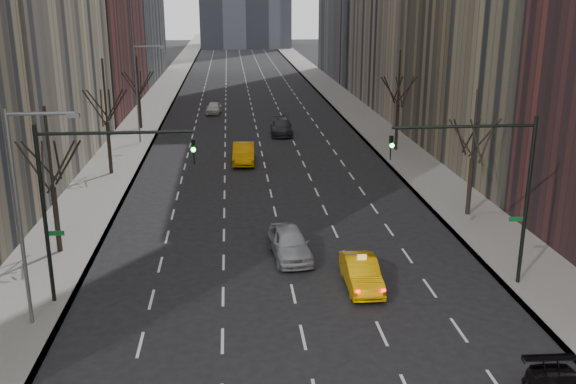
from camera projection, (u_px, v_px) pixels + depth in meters
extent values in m
cube|color=slate|center=(157.00, 102.00, 83.96)|extent=(4.50, 320.00, 0.15)
cube|color=slate|center=(341.00, 99.00, 86.08)|extent=(4.50, 320.00, 0.15)
cylinder|color=black|center=(57.00, 220.00, 33.89)|extent=(0.28, 0.28, 3.57)
cylinder|color=black|center=(49.00, 147.00, 32.76)|extent=(0.16, 0.16, 4.25)
cylinder|color=black|center=(58.00, 160.00, 33.84)|extent=(0.42, 1.80, 2.52)
cylinder|color=black|center=(68.00, 163.00, 33.37)|extent=(1.74, 0.72, 2.52)
cylinder|color=black|center=(61.00, 167.00, 32.55)|extent=(1.46, 1.25, 2.52)
cylinder|color=black|center=(43.00, 169.00, 32.20)|extent=(0.42, 1.80, 2.52)
cylinder|color=black|center=(33.00, 166.00, 32.67)|extent=(1.74, 0.72, 2.52)
cylinder|color=black|center=(40.00, 162.00, 33.49)|extent=(1.46, 1.25, 2.52)
cylinder|color=black|center=(109.00, 148.00, 49.08)|extent=(0.28, 0.28, 3.99)
cylinder|color=black|center=(105.00, 91.00, 47.81)|extent=(0.16, 0.16, 4.75)
cylinder|color=black|center=(110.00, 104.00, 48.96)|extent=(0.42, 1.80, 2.52)
cylinder|color=black|center=(117.00, 105.00, 48.49)|extent=(1.74, 0.72, 2.52)
cylinder|color=black|center=(114.00, 107.00, 47.67)|extent=(1.46, 1.25, 2.52)
cylinder|color=black|center=(102.00, 108.00, 47.32)|extent=(0.42, 1.80, 2.52)
cylinder|color=black|center=(94.00, 107.00, 47.79)|extent=(1.74, 0.72, 2.52)
cylinder|color=black|center=(98.00, 105.00, 48.61)|extent=(1.46, 1.25, 2.52)
cylinder|color=black|center=(140.00, 112.00, 66.32)|extent=(0.28, 0.28, 3.36)
cylinder|color=black|center=(138.00, 76.00, 65.25)|extent=(0.16, 0.16, 4.00)
cylinder|color=black|center=(141.00, 83.00, 66.29)|extent=(0.42, 1.80, 2.52)
cylinder|color=black|center=(147.00, 83.00, 65.82)|extent=(1.74, 0.72, 2.52)
cylinder|color=black|center=(144.00, 84.00, 65.00)|extent=(1.46, 1.25, 2.52)
cylinder|color=black|center=(136.00, 85.00, 64.65)|extent=(0.42, 1.80, 2.52)
cylinder|color=black|center=(130.00, 84.00, 65.12)|extent=(1.74, 0.72, 2.52)
cylinder|color=black|center=(132.00, 83.00, 65.94)|extent=(1.46, 1.25, 2.52)
cylinder|color=black|center=(470.00, 187.00, 39.78)|extent=(0.28, 0.28, 3.57)
cylinder|color=black|center=(475.00, 125.00, 38.65)|extent=(0.16, 0.16, 4.25)
cylinder|color=black|center=(471.00, 136.00, 39.73)|extent=(0.42, 1.80, 2.52)
cylinder|color=black|center=(485.00, 138.00, 39.26)|extent=(1.74, 0.72, 2.52)
cylinder|color=black|center=(488.00, 141.00, 38.44)|extent=(1.46, 1.25, 2.52)
cylinder|color=black|center=(476.00, 142.00, 38.09)|extent=(0.42, 1.80, 2.52)
cylinder|color=black|center=(462.00, 140.00, 38.56)|extent=(1.74, 0.72, 2.52)
cylinder|color=black|center=(460.00, 137.00, 39.38)|extent=(1.46, 1.25, 2.52)
cylinder|color=black|center=(397.00, 127.00, 56.87)|extent=(0.28, 0.28, 3.99)
cylinder|color=black|center=(399.00, 78.00, 55.60)|extent=(0.16, 0.16, 4.75)
cylinder|color=black|center=(398.00, 90.00, 56.76)|extent=(0.42, 1.80, 2.52)
cylinder|color=black|center=(407.00, 90.00, 56.29)|extent=(1.74, 0.72, 2.52)
cylinder|color=black|center=(408.00, 92.00, 55.47)|extent=(1.46, 1.25, 2.52)
cylinder|color=black|center=(399.00, 92.00, 55.12)|extent=(0.42, 1.80, 2.52)
cylinder|color=black|center=(390.00, 92.00, 55.59)|extent=(1.74, 0.72, 2.52)
cylinder|color=black|center=(390.00, 90.00, 56.41)|extent=(1.46, 1.25, 2.52)
cylinder|color=black|center=(45.00, 216.00, 27.64)|extent=(0.18, 0.18, 8.00)
cylinder|color=black|center=(115.00, 133.00, 26.87)|extent=(6.50, 0.14, 0.14)
imported|color=black|center=(194.00, 152.00, 27.41)|extent=(0.18, 0.22, 1.10)
sphere|color=#0CFF33|center=(193.00, 150.00, 27.20)|extent=(0.20, 0.20, 0.20)
cube|color=#0C5926|center=(56.00, 233.00, 27.90)|extent=(0.70, 0.04, 0.22)
cylinder|color=black|center=(527.00, 202.00, 29.51)|extent=(0.18, 0.18, 8.00)
cylinder|color=black|center=(464.00, 127.00, 28.18)|extent=(6.50, 0.14, 0.14)
imported|color=black|center=(391.00, 148.00, 28.16)|extent=(0.18, 0.22, 1.10)
sphere|color=#0CFF33|center=(392.00, 146.00, 27.94)|extent=(0.20, 0.20, 0.20)
cube|color=#0C5926|center=(516.00, 219.00, 29.71)|extent=(0.70, 0.04, 0.22)
cylinder|color=slate|center=(19.00, 221.00, 25.55)|extent=(0.16, 0.16, 9.00)
cylinder|color=slate|center=(41.00, 114.00, 24.41)|extent=(2.60, 0.14, 0.14)
cube|color=slate|center=(73.00, 116.00, 24.55)|extent=(0.50, 0.22, 0.15)
cylinder|color=slate|center=(137.00, 94.00, 58.90)|extent=(0.16, 0.16, 9.00)
cylinder|color=slate|center=(148.00, 46.00, 57.76)|extent=(2.60, 0.14, 0.14)
cube|color=slate|center=(162.00, 48.00, 57.89)|extent=(0.50, 0.22, 0.15)
imported|color=#E09C04|center=(361.00, 273.00, 30.30)|extent=(1.51, 4.27, 1.41)
imported|color=gray|center=(290.00, 243.00, 33.75)|extent=(2.32, 4.85, 1.60)
imported|color=orange|center=(244.00, 153.00, 53.11)|extent=(1.92, 5.05, 1.64)
imported|color=#28292D|center=(281.00, 127.00, 64.22)|extent=(2.32, 5.31, 1.52)
imported|color=silver|center=(214.00, 108.00, 75.71)|extent=(2.03, 4.14, 1.36)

